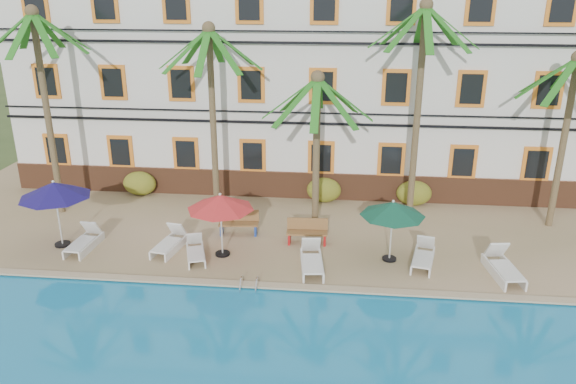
# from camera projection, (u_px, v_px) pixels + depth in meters

# --- Properties ---
(ground) EXTENTS (100.00, 100.00, 0.00)m
(ground) POSITION_uv_depth(u_px,v_px,m) (265.00, 279.00, 18.73)
(ground) COLOR #384C23
(ground) RESTS_ON ground
(pool_deck) EXTENTS (30.00, 12.00, 0.25)m
(pool_deck) POSITION_uv_depth(u_px,v_px,m) (282.00, 217.00, 23.34)
(pool_deck) COLOR tan
(pool_deck) RESTS_ON ground
(pool_coping) EXTENTS (30.00, 0.35, 0.06)m
(pool_coping) POSITION_uv_depth(u_px,v_px,m) (261.00, 285.00, 17.79)
(pool_coping) COLOR tan
(pool_coping) RESTS_ON pool_deck
(hotel_building) EXTENTS (25.40, 6.44, 10.22)m
(hotel_building) POSITION_uv_depth(u_px,v_px,m) (293.00, 72.00, 26.14)
(hotel_building) COLOR silver
(hotel_building) RESTS_ON pool_deck
(palm_a) EXTENTS (4.00, 4.00, 8.28)m
(palm_a) POSITION_uv_depth(u_px,v_px,m) (43.00, 86.00, 21.74)
(palm_a) COLOR brown
(palm_a) RESTS_ON pool_deck
(palm_b) EXTENTS (4.00, 4.00, 7.69)m
(palm_b) POSITION_uv_depth(u_px,v_px,m) (212.00, 95.00, 21.77)
(palm_b) COLOR brown
(palm_b) RESTS_ON pool_deck
(palm_c) EXTENTS (4.00, 4.00, 6.16)m
(palm_c) POSITION_uv_depth(u_px,v_px,m) (317.00, 130.00, 20.35)
(palm_c) COLOR brown
(palm_c) RESTS_ON pool_deck
(palm_d) EXTENTS (4.00, 4.00, 8.54)m
(palm_d) POSITION_uv_depth(u_px,v_px,m) (420.00, 86.00, 20.91)
(palm_d) COLOR brown
(palm_d) RESTS_ON pool_deck
(palm_e) EXTENTS (4.00, 4.00, 6.79)m
(palm_e) POSITION_uv_depth(u_px,v_px,m) (568.00, 116.00, 20.70)
(palm_e) COLOR brown
(palm_e) RESTS_ON pool_deck
(shrub_left) EXTENTS (1.50, 0.90, 1.10)m
(shrub_left) POSITION_uv_depth(u_px,v_px,m) (140.00, 183.00, 25.23)
(shrub_left) COLOR #255017
(shrub_left) RESTS_ON pool_deck
(shrub_mid) EXTENTS (1.50, 0.90, 1.10)m
(shrub_mid) POSITION_uv_depth(u_px,v_px,m) (324.00, 190.00, 24.43)
(shrub_mid) COLOR #255017
(shrub_mid) RESTS_ON pool_deck
(shrub_right) EXTENTS (1.50, 0.90, 1.10)m
(shrub_right) POSITION_uv_depth(u_px,v_px,m) (414.00, 193.00, 24.06)
(shrub_right) COLOR #255017
(shrub_right) RESTS_ON pool_deck
(umbrella_blue) EXTENTS (2.52, 2.52, 2.52)m
(umbrella_blue) POSITION_uv_depth(u_px,v_px,m) (54.00, 190.00, 19.80)
(umbrella_blue) COLOR black
(umbrella_blue) RESTS_ON pool_deck
(umbrella_red) EXTENTS (2.33, 2.33, 2.34)m
(umbrella_red) POSITION_uv_depth(u_px,v_px,m) (220.00, 202.00, 19.14)
(umbrella_red) COLOR black
(umbrella_red) RESTS_ON pool_deck
(umbrella_green) EXTENTS (2.22, 2.22, 2.23)m
(umbrella_green) POSITION_uv_depth(u_px,v_px,m) (393.00, 209.00, 18.82)
(umbrella_green) COLOR black
(umbrella_green) RESTS_ON pool_deck
(lounger_a) EXTENTS (0.77, 1.89, 0.88)m
(lounger_a) POSITION_uv_depth(u_px,v_px,m) (84.00, 241.00, 20.20)
(lounger_a) COLOR silver
(lounger_a) RESTS_ON pool_deck
(lounger_b) EXTENTS (0.97, 1.92, 0.87)m
(lounger_b) POSITION_uv_depth(u_px,v_px,m) (170.00, 243.00, 20.11)
(lounger_b) COLOR silver
(lounger_b) RESTS_ON pool_deck
(lounger_c) EXTENTS (1.07, 1.76, 0.79)m
(lounger_c) POSITION_uv_depth(u_px,v_px,m) (196.00, 251.00, 19.52)
(lounger_c) COLOR silver
(lounger_c) RESTS_ON pool_deck
(lounger_d) EXTENTS (0.93, 2.04, 0.93)m
(lounger_d) POSITION_uv_depth(u_px,v_px,m) (312.00, 260.00, 18.77)
(lounger_d) COLOR silver
(lounger_d) RESTS_ON pool_deck
(lounger_e) EXTENTS (1.04, 1.93, 0.87)m
(lounger_e) POSITION_uv_depth(u_px,v_px,m) (423.00, 256.00, 19.10)
(lounger_e) COLOR silver
(lounger_e) RESTS_ON pool_deck
(lounger_f) EXTENTS (1.01, 2.12, 0.96)m
(lounger_f) POSITION_uv_depth(u_px,v_px,m) (503.00, 267.00, 18.33)
(lounger_f) COLOR silver
(lounger_f) RESTS_ON pool_deck
(bench_left) EXTENTS (1.53, 0.60, 0.93)m
(bench_left) POSITION_uv_depth(u_px,v_px,m) (239.00, 222.00, 21.36)
(bench_left) COLOR olive
(bench_left) RESTS_ON pool_deck
(bench_right) EXTENTS (1.52, 0.54, 0.93)m
(bench_right) POSITION_uv_depth(u_px,v_px,m) (307.00, 231.00, 20.61)
(bench_right) COLOR olive
(bench_right) RESTS_ON pool_deck
(pool_ladder) EXTENTS (0.54, 0.74, 0.74)m
(pool_ladder) POSITION_uv_depth(u_px,v_px,m) (250.00, 287.00, 17.74)
(pool_ladder) COLOR silver
(pool_ladder) RESTS_ON ground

